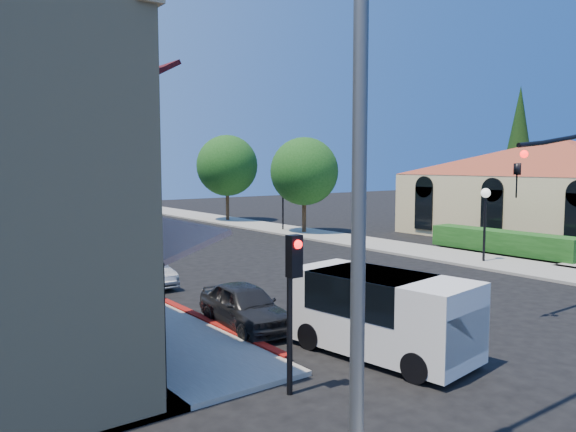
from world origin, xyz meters
TOP-DOWN VIEW (x-y plane):
  - ground at (0.00, 0.00)m, footprint 120.00×120.00m
  - sidewalk_left at (-8.75, 27.00)m, footprint 3.50×50.00m
  - sidewalk_right at (8.75, 27.00)m, footprint 3.50×50.00m
  - curb_red_strip at (-6.90, 8.00)m, footprint 0.25×10.00m
  - mission_building at (21.99, 11.50)m, footprint 30.12×30.12m
  - hedge at (11.70, 9.00)m, footprint 1.40×8.00m
  - conifer_far at (28.00, 18.00)m, footprint 3.20×3.20m
  - street_tree_a at (8.80, 22.00)m, footprint 4.56×4.56m
  - street_tree_b at (8.80, 32.00)m, footprint 4.94×4.94m
  - secondary_signal at (-8.00, 1.41)m, footprint 0.28×0.42m
  - cobra_streetlight at (-9.15, -2.00)m, footprint 3.60×0.25m
  - lamppost_left_near at (-8.50, 8.00)m, footprint 0.44×0.44m
  - lamppost_left_far at (-8.50, 22.00)m, footprint 0.44×0.44m
  - lamppost_right_near at (8.50, 8.00)m, footprint 0.44×0.44m
  - lamppost_right_far at (8.50, 24.00)m, footprint 0.44×0.44m
  - white_van at (-4.77, 1.95)m, footprint 2.59×4.82m
  - parked_car_a at (-6.20, 6.00)m, footprint 1.90×3.94m
  - parked_car_b at (-6.20, 13.00)m, footprint 1.28×3.46m
  - parked_car_c at (-4.80, 21.64)m, footprint 1.86×4.44m
  - parked_car_d at (-5.22, 26.96)m, footprint 1.82×3.93m

SIDE VIEW (x-z plane):
  - ground at x=0.00m, z-range 0.00..0.00m
  - curb_red_strip at x=-6.90m, z-range -0.03..0.03m
  - hedge at x=11.70m, z-range -0.55..0.55m
  - sidewalk_left at x=-8.75m, z-range 0.00..0.12m
  - sidewalk_right at x=8.75m, z-range 0.00..0.12m
  - parked_car_d at x=-5.22m, z-range 0.00..1.09m
  - parked_car_b at x=-6.20m, z-range 0.00..1.13m
  - parked_car_c at x=-4.80m, z-range 0.00..1.28m
  - parked_car_a at x=-6.20m, z-range 0.00..1.30m
  - white_van at x=-4.77m, z-range 0.16..2.19m
  - secondary_signal at x=-8.00m, z-range 0.66..3.98m
  - lamppost_left_near at x=-8.50m, z-range 0.95..4.52m
  - lamppost_left_far at x=-8.50m, z-range 0.95..4.52m
  - lamppost_right_near at x=8.50m, z-range 0.95..4.52m
  - lamppost_right_far at x=8.50m, z-range 0.95..4.52m
  - mission_building at x=21.99m, z-range 0.55..6.95m
  - street_tree_a at x=8.80m, z-range 0.95..7.43m
  - street_tree_b at x=8.80m, z-range 1.03..8.05m
  - cobra_streetlight at x=-9.15m, z-range 0.61..9.92m
  - conifer_far at x=28.00m, z-range 0.86..11.86m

